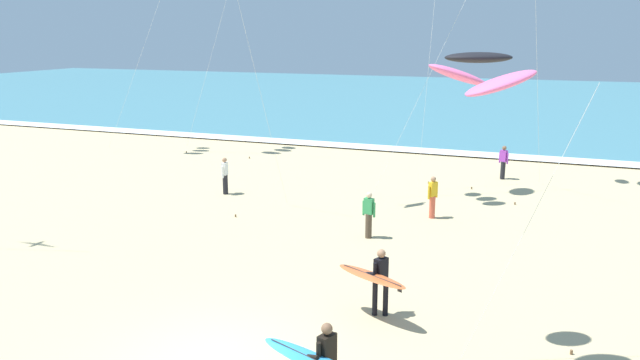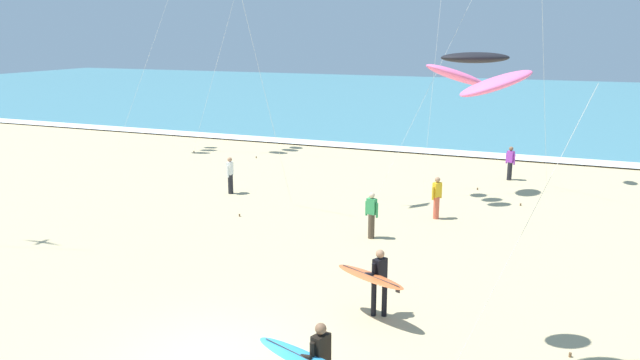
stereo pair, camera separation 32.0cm
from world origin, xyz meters
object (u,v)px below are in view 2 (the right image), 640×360
Objects in this scene: surfer_trailing at (375,278)px; bystander_yellow_top at (437,197)px; bystander_white_top at (230,175)px; bystander_purple_top at (510,163)px; kite_arc_charcoal_outer at (475,72)px; bystander_green_top at (372,215)px.

surfer_trailing is 1.27× the size of bystander_yellow_top.
bystander_white_top is 1.00× the size of bystander_purple_top.
kite_arc_charcoal_outer reaches higher than bystander_white_top.
bystander_white_top is at bearing 155.40° from bystander_green_top.
surfer_trailing is at bearing 147.86° from kite_arc_charcoal_outer.
bystander_white_top is 8.09m from bystander_green_top.
bystander_green_top is at bearing -24.60° from bystander_white_top.
kite_arc_charcoal_outer is (2.25, -1.41, 4.98)m from surfer_trailing.
kite_arc_charcoal_outer reaches higher than bystander_purple_top.
surfer_trailing is 12.91m from bystander_white_top.
surfer_trailing is at bearing -71.73° from bystander_green_top.
bystander_yellow_top is (8.92, -0.33, 0.00)m from bystander_white_top.
bystander_white_top and bystander_green_top have the same top height.
bystander_purple_top is (1.60, 16.12, -0.23)m from surfer_trailing.
surfer_trailing reaches higher than bystander_green_top.
kite_arc_charcoal_outer is at bearing -87.88° from bystander_purple_top.
bystander_green_top and bystander_purple_top have the same top height.
bystander_green_top is at bearing 108.27° from surfer_trailing.
surfer_trailing is at bearing -44.38° from bystander_white_top.
surfer_trailing is at bearing -87.97° from bystander_yellow_top.
bystander_green_top is at bearing -108.35° from bystander_purple_top.
kite_arc_charcoal_outer is 11.66m from bystander_yellow_top.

